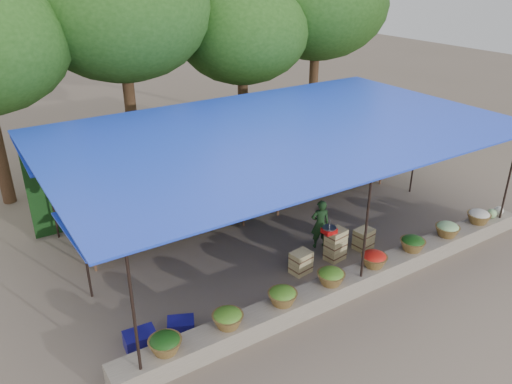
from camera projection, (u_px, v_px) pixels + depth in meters
ground at (280, 234)px, 12.74m from camera, size 60.00×60.00×0.00m
stone_curb at (355, 281)px, 10.56m from camera, size 10.60×0.55×0.40m
stall_canopy at (281, 134)px, 11.66m from camera, size 10.80×6.60×2.82m
produce_baskets at (353, 268)px, 10.36m from camera, size 8.98×0.58×0.34m
netting_backdrop at (219, 152)px, 14.62m from camera, size 10.60×0.06×2.50m
tree_row at (185, 18)px, 15.65m from camera, size 16.51×5.50×7.12m
fruit_table_left at (167, 217)px, 12.30m from camera, size 4.21×0.95×0.93m
fruit_table_right at (324, 174)px, 14.75m from camera, size 4.21×0.95×0.93m
crate_counter at (334, 248)px, 11.55m from camera, size 2.39×0.40×0.77m
weighing_scale at (329, 230)px, 11.22m from camera, size 0.31×0.31×0.33m
vendor_seated at (320, 224)px, 11.94m from camera, size 0.53×0.45×1.25m
customer_left at (129, 209)px, 12.10m from camera, size 0.96×0.82×1.74m
customer_mid at (294, 154)px, 15.42m from camera, size 1.27×0.83×1.85m
customer_right at (351, 146)px, 16.23m from camera, size 1.09×0.75×1.71m
blue_crate_front at (140, 340)px, 8.95m from camera, size 0.59×0.45×0.33m
blue_crate_back at (181, 326)px, 9.32m from camera, size 0.60×0.53×0.30m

